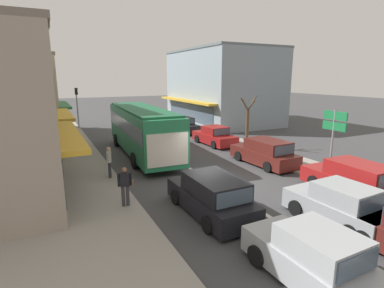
{
  "coord_description": "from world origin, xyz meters",
  "views": [
    {
      "loc": [
        -7.38,
        -12.68,
        5.25
      ],
      "look_at": [
        0.64,
        3.52,
        1.2
      ],
      "focal_mm": 28.0,
      "sensor_mm": 36.0,
      "label": 1
    }
  ],
  "objects_px": {
    "hatchback_adjacent_lane_lead": "(338,206)",
    "parked_sedan_kerb_third": "(215,136)",
    "parked_sedan_kerb_rear": "(183,126)",
    "street_tree_right": "(247,124)",
    "pedestrian_with_handbag_near": "(125,184)",
    "parked_wagon_kerb_second": "(265,153)",
    "hatchback_queue_far_back": "(312,258)",
    "wagon_adjacent_lane_trail": "(211,196)",
    "parked_wagon_kerb_front": "(354,180)",
    "directional_road_sign": "(334,127)",
    "pedestrian_browsing_midblock": "(109,160)",
    "city_bus": "(142,128)",
    "traffic_light_downstreet": "(77,101)"
  },
  "relations": [
    {
      "from": "hatchback_adjacent_lane_lead",
      "to": "parked_sedan_kerb_third",
      "type": "bearing_deg",
      "value": 78.55
    },
    {
      "from": "parked_sedan_kerb_rear",
      "to": "street_tree_right",
      "type": "bearing_deg",
      "value": -79.82
    },
    {
      "from": "street_tree_right",
      "to": "pedestrian_with_handbag_near",
      "type": "height_order",
      "value": "street_tree_right"
    },
    {
      "from": "parked_wagon_kerb_second",
      "to": "parked_sedan_kerb_rear",
      "type": "distance_m",
      "value": 12.19
    },
    {
      "from": "hatchback_queue_far_back",
      "to": "pedestrian_with_handbag_near",
      "type": "relative_size",
      "value": 2.29
    },
    {
      "from": "wagon_adjacent_lane_trail",
      "to": "parked_wagon_kerb_front",
      "type": "distance_m",
      "value": 6.77
    },
    {
      "from": "directional_road_sign",
      "to": "pedestrian_browsing_midblock",
      "type": "xyz_separation_m",
      "value": [
        -10.75,
        4.66,
        -1.64
      ]
    },
    {
      "from": "parked_sedan_kerb_rear",
      "to": "wagon_adjacent_lane_trail",
      "type": "bearing_deg",
      "value": -111.21
    },
    {
      "from": "parked_wagon_kerb_second",
      "to": "pedestrian_with_handbag_near",
      "type": "distance_m",
      "value": 9.52
    },
    {
      "from": "city_bus",
      "to": "parked_wagon_kerb_second",
      "type": "distance_m",
      "value": 8.28
    },
    {
      "from": "parked_wagon_kerb_second",
      "to": "pedestrian_browsing_midblock",
      "type": "relative_size",
      "value": 2.8
    },
    {
      "from": "parked_sedan_kerb_third",
      "to": "traffic_light_downstreet",
      "type": "distance_m",
      "value": 15.42
    },
    {
      "from": "parked_wagon_kerb_front",
      "to": "parked_sedan_kerb_rear",
      "type": "relative_size",
      "value": 1.08
    },
    {
      "from": "hatchback_adjacent_lane_lead",
      "to": "pedestrian_with_handbag_near",
      "type": "distance_m",
      "value": 8.09
    },
    {
      "from": "parked_wagon_kerb_second",
      "to": "directional_road_sign",
      "type": "height_order",
      "value": "directional_road_sign"
    },
    {
      "from": "traffic_light_downstreet",
      "to": "street_tree_right",
      "type": "height_order",
      "value": "traffic_light_downstreet"
    },
    {
      "from": "hatchback_queue_far_back",
      "to": "parked_sedan_kerb_third",
      "type": "distance_m",
      "value": 16.45
    },
    {
      "from": "parked_wagon_kerb_second",
      "to": "parked_sedan_kerb_third",
      "type": "distance_m",
      "value": 6.2
    },
    {
      "from": "traffic_light_downstreet",
      "to": "street_tree_right",
      "type": "relative_size",
      "value": 1.07
    },
    {
      "from": "wagon_adjacent_lane_trail",
      "to": "parked_wagon_kerb_second",
      "type": "xyz_separation_m",
      "value": [
        6.31,
        4.43,
        0.0
      ]
    },
    {
      "from": "wagon_adjacent_lane_trail",
      "to": "parked_sedan_kerb_rear",
      "type": "height_order",
      "value": "wagon_adjacent_lane_trail"
    },
    {
      "from": "hatchback_adjacent_lane_lead",
      "to": "pedestrian_browsing_midblock",
      "type": "relative_size",
      "value": 2.31
    },
    {
      "from": "hatchback_queue_far_back",
      "to": "parked_wagon_kerb_front",
      "type": "relative_size",
      "value": 0.82
    },
    {
      "from": "hatchback_adjacent_lane_lead",
      "to": "pedestrian_browsing_midblock",
      "type": "distance_m",
      "value": 10.7
    },
    {
      "from": "directional_road_sign",
      "to": "parked_sedan_kerb_rear",
      "type": "bearing_deg",
      "value": 95.71
    },
    {
      "from": "parked_wagon_kerb_front",
      "to": "parked_sedan_kerb_third",
      "type": "bearing_deg",
      "value": 91.08
    },
    {
      "from": "wagon_adjacent_lane_trail",
      "to": "parked_sedan_kerb_rear",
      "type": "xyz_separation_m",
      "value": [
        6.45,
        16.62,
        -0.08
      ]
    },
    {
      "from": "hatchback_queue_far_back",
      "to": "pedestrian_with_handbag_near",
      "type": "xyz_separation_m",
      "value": [
        -3.19,
        6.57,
        0.36
      ]
    },
    {
      "from": "wagon_adjacent_lane_trail",
      "to": "pedestrian_browsing_midblock",
      "type": "xyz_separation_m",
      "value": [
        -2.75,
        5.77,
        0.32
      ]
    },
    {
      "from": "hatchback_adjacent_lane_lead",
      "to": "parked_wagon_kerb_front",
      "type": "height_order",
      "value": "parked_wagon_kerb_front"
    },
    {
      "from": "parked_wagon_kerb_front",
      "to": "traffic_light_downstreet",
      "type": "relative_size",
      "value": 1.09
    },
    {
      "from": "parked_wagon_kerb_second",
      "to": "pedestrian_with_handbag_near",
      "type": "height_order",
      "value": "pedestrian_with_handbag_near"
    },
    {
      "from": "city_bus",
      "to": "parked_sedan_kerb_third",
      "type": "relative_size",
      "value": 2.57
    },
    {
      "from": "parked_sedan_kerb_rear",
      "to": "pedestrian_with_handbag_near",
      "type": "relative_size",
      "value": 2.58
    },
    {
      "from": "wagon_adjacent_lane_trail",
      "to": "parked_sedan_kerb_rear",
      "type": "bearing_deg",
      "value": 68.79
    },
    {
      "from": "parked_wagon_kerb_second",
      "to": "traffic_light_downstreet",
      "type": "relative_size",
      "value": 1.09
    },
    {
      "from": "parked_sedan_kerb_rear",
      "to": "pedestrian_with_handbag_near",
      "type": "height_order",
      "value": "pedestrian_with_handbag_near"
    },
    {
      "from": "parked_wagon_kerb_front",
      "to": "pedestrian_browsing_midblock",
      "type": "relative_size",
      "value": 2.8
    },
    {
      "from": "parked_wagon_kerb_front",
      "to": "parked_sedan_kerb_third",
      "type": "relative_size",
      "value": 1.07
    },
    {
      "from": "wagon_adjacent_lane_trail",
      "to": "pedestrian_with_handbag_near",
      "type": "height_order",
      "value": "pedestrian_with_handbag_near"
    },
    {
      "from": "parked_sedan_kerb_third",
      "to": "parked_sedan_kerb_rear",
      "type": "relative_size",
      "value": 1.01
    },
    {
      "from": "city_bus",
      "to": "pedestrian_with_handbag_near",
      "type": "xyz_separation_m",
      "value": [
        -3.23,
        -8.14,
        -0.81
      ]
    },
    {
      "from": "hatchback_adjacent_lane_lead",
      "to": "street_tree_right",
      "type": "distance_m",
      "value": 12.0
    },
    {
      "from": "parked_sedan_kerb_third",
      "to": "directional_road_sign",
      "type": "height_order",
      "value": "directional_road_sign"
    },
    {
      "from": "wagon_adjacent_lane_trail",
      "to": "parked_wagon_kerb_second",
      "type": "relative_size",
      "value": 0.99
    },
    {
      "from": "parked_wagon_kerb_front",
      "to": "parked_sedan_kerb_rear",
      "type": "distance_m",
      "value": 17.86
    },
    {
      "from": "city_bus",
      "to": "wagon_adjacent_lane_trail",
      "type": "bearing_deg",
      "value": -92.01
    },
    {
      "from": "traffic_light_downstreet",
      "to": "street_tree_right",
      "type": "bearing_deg",
      "value": -54.78
    },
    {
      "from": "hatchback_queue_far_back",
      "to": "traffic_light_downstreet",
      "type": "xyz_separation_m",
      "value": [
        -2.74,
        27.71,
        2.15
      ]
    },
    {
      "from": "parked_sedan_kerb_rear",
      "to": "directional_road_sign",
      "type": "height_order",
      "value": "directional_road_sign"
    }
  ]
}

